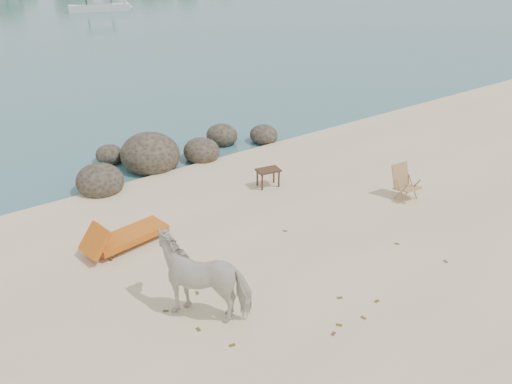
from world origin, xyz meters
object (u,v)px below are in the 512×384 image
(deck_chair, at_px, (408,184))
(side_table, at_px, (268,179))
(cow, at_px, (205,275))
(lounge_chair, at_px, (130,233))
(boulders, at_px, (163,155))

(deck_chair, bearing_deg, side_table, 137.63)
(cow, xyz_separation_m, lounge_chair, (-0.20, 2.64, -0.41))
(lounge_chair, bearing_deg, cow, -93.93)
(boulders, xyz_separation_m, lounge_chair, (-2.48, -3.49, 0.06))
(side_table, relative_size, deck_chair, 0.70)
(boulders, xyz_separation_m, cow, (-2.28, -6.13, 0.47))
(boulders, bearing_deg, deck_chair, -56.22)
(cow, distance_m, deck_chair, 6.00)
(side_table, distance_m, deck_chair, 3.38)
(side_table, height_order, lounge_chair, lounge_chair)
(boulders, height_order, cow, cow)
(boulders, bearing_deg, side_table, -64.76)
(cow, bearing_deg, deck_chair, 143.55)
(boulders, distance_m, side_table, 3.32)
(side_table, relative_size, lounge_chair, 0.31)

